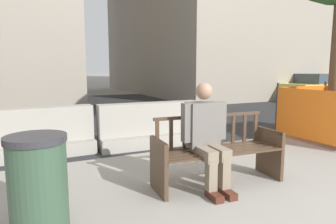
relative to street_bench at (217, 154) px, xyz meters
name	(u,v)px	position (x,y,z in m)	size (l,w,h in m)	color
ground_plane	(321,200)	(0.76, -0.95, -0.40)	(200.00, 200.00, 0.00)	gray
street_asphalt	(114,109)	(0.76, 7.75, -0.39)	(120.00, 12.00, 0.01)	#28282B
street_bench	(217,154)	(0.00, 0.00, 0.00)	(1.72, 0.64, 0.88)	#473323
seated_person	(206,134)	(-0.20, -0.04, 0.29)	(0.59, 0.74, 1.31)	#66605B
jersey_barrier_centre	(150,128)	(-0.04, 2.20, -0.06)	(2.02, 0.74, 0.84)	#9E998E
jersey_barrier_left	(33,137)	(-2.12, 2.34, -0.06)	(2.02, 0.74, 0.84)	#9E998E
construction_fence	(332,112)	(3.59, 0.99, 0.19)	(1.59, 1.59, 1.18)	#2D2D33
car_taxi_near	(321,87)	(10.48, 6.53, 0.25)	(4.31, 1.88, 1.26)	#DBC64C
delivery_truck	(297,65)	(11.52, 8.91, 1.29)	(6.81, 2.36, 3.05)	navy
trash_bin	(38,183)	(-2.14, -0.24, 0.05)	(0.54, 0.54, 0.89)	#334C38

